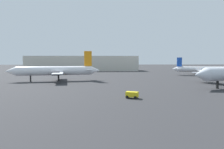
# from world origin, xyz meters

# --- Properties ---
(airplane_distant) EXTENTS (32.67, 21.73, 10.79)m
(airplane_distant) POSITION_xyz_m (-16.53, 61.43, 3.70)
(airplane_distant) COLOR white
(airplane_distant) RESTS_ON ground_plane
(airplane_far_left) EXTENTS (28.63, 24.05, 8.72)m
(airplane_far_left) POSITION_xyz_m (48.82, 84.71, 2.95)
(airplane_far_left) COLOR white
(airplane_far_left) RESTS_ON ground_plane
(baggage_cart) EXTENTS (2.72, 2.20, 1.30)m
(baggage_cart) POSITION_xyz_m (5.57, 27.88, 0.76)
(baggage_cart) COLOR gold
(baggage_cart) RESTS_ON ground_plane
(terminal_building) EXTENTS (74.67, 18.32, 10.09)m
(terminal_building) POSITION_xyz_m (-12.28, 129.81, 5.04)
(terminal_building) COLOR beige
(terminal_building) RESTS_ON ground_plane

